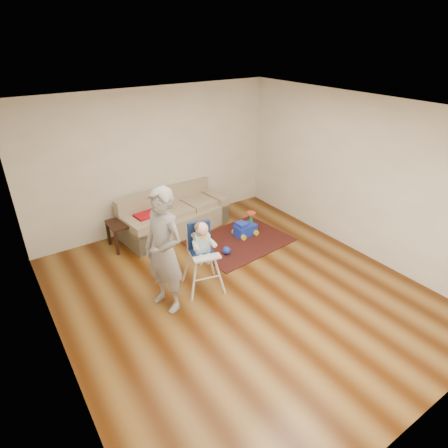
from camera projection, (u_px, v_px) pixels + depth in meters
ground at (239, 292)px, 5.74m from camera, size 5.50×5.50×0.00m
room_envelope at (219, 165)px, 5.26m from camera, size 5.04×5.52×2.72m
sofa at (175, 212)px, 7.30m from camera, size 2.18×1.10×0.81m
side_table at (124, 234)px, 6.84m from camera, size 0.50×0.50×0.50m
area_rug at (240, 241)px, 7.10m from camera, size 1.89×1.49×0.01m
ride_on_toy at (245, 224)px, 7.20m from camera, size 0.42×0.31×0.45m
toy_ball at (227, 250)px, 6.64m from camera, size 0.15×0.15×0.15m
high_chair at (202, 257)px, 5.59m from camera, size 0.64×0.64×1.14m
adult at (164, 251)px, 5.05m from camera, size 0.61×0.76×1.82m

